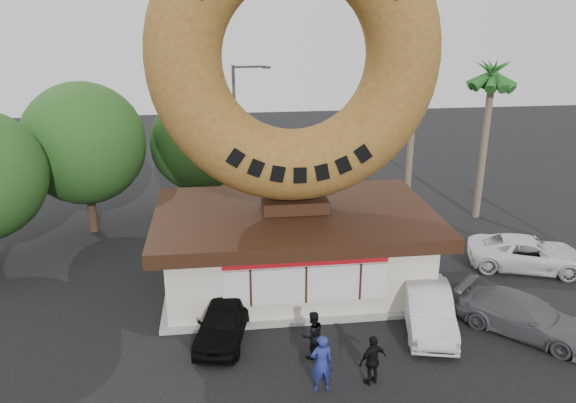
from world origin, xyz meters
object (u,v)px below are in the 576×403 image
(car_silver, at_px, (428,308))
(donut_shop, at_px, (295,245))
(person_right, at_px, (373,360))
(car_black, at_px, (223,320))
(person_center, at_px, (312,335))
(car_white, at_px, (528,253))
(person_left, at_px, (322,363))
(street_lamp, at_px, (238,129))
(car_grey, at_px, (524,316))
(giant_donut, at_px, (295,58))

(car_silver, bearing_deg, donut_shop, 151.42)
(donut_shop, relative_size, person_right, 6.69)
(car_black, bearing_deg, person_center, -15.38)
(car_silver, bearing_deg, person_center, -150.58)
(car_black, relative_size, car_silver, 0.88)
(car_white, bearing_deg, person_left, 142.72)
(street_lamp, height_order, person_right, street_lamp)
(car_silver, xyz_separation_m, car_white, (6.10, 4.04, -0.03))
(car_black, distance_m, car_grey, 10.68)
(donut_shop, xyz_separation_m, car_grey, (7.60, -4.68, -1.08))
(person_left, xyz_separation_m, person_right, (1.62, 0.12, -0.12))
(donut_shop, xyz_separation_m, giant_donut, (0.00, 0.02, 7.50))
(donut_shop, xyz_separation_m, person_left, (-0.12, -6.89, -0.81))
(person_center, height_order, person_right, person_center)
(car_black, bearing_deg, car_white, 28.27)
(person_center, distance_m, car_silver, 4.66)
(donut_shop, distance_m, person_right, 6.99)
(donut_shop, height_order, person_center, donut_shop)
(street_lamp, bearing_deg, person_center, -83.44)
(person_right, xyz_separation_m, car_silver, (2.86, 2.92, -0.09))
(car_white, bearing_deg, person_center, 135.85)
(donut_shop, bearing_deg, person_left, -90.99)
(street_lamp, xyz_separation_m, person_left, (1.74, -16.90, -3.52))
(person_left, bearing_deg, car_grey, -168.46)
(car_grey, xyz_separation_m, car_white, (2.85, 4.87, 0.03))
(donut_shop, height_order, person_right, donut_shop)
(street_lamp, relative_size, car_black, 2.03)
(donut_shop, xyz_separation_m, person_right, (1.50, -6.76, -0.93))
(car_grey, bearing_deg, street_lamp, 78.66)
(car_white, bearing_deg, person_right, 146.76)
(car_silver, xyz_separation_m, car_grey, (3.25, -0.83, -0.06))
(person_center, height_order, car_grey, person_center)
(donut_shop, bearing_deg, giant_donut, 90.00)
(donut_shop, relative_size, car_silver, 2.49)
(person_right, relative_size, car_white, 0.33)
(person_left, distance_m, car_silver, 5.42)
(giant_donut, bearing_deg, person_left, -90.99)
(person_left, bearing_deg, giant_donut, -95.42)
(street_lamp, distance_m, car_grey, 17.88)
(person_right, height_order, car_silver, person_right)
(person_right, distance_m, car_grey, 6.45)
(car_white, bearing_deg, car_grey, 168.57)
(donut_shop, bearing_deg, person_right, -77.50)
(person_right, bearing_deg, car_white, -164.13)
(person_right, xyz_separation_m, car_white, (8.96, 6.96, -0.13))
(car_silver, relative_size, car_grey, 0.95)
(giant_donut, xyz_separation_m, person_right, (1.50, -6.78, -8.43))
(giant_donut, bearing_deg, street_lamp, 100.51)
(donut_shop, bearing_deg, car_grey, -31.60)
(street_lamp, xyz_separation_m, car_grey, (9.46, -14.69, -3.80))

